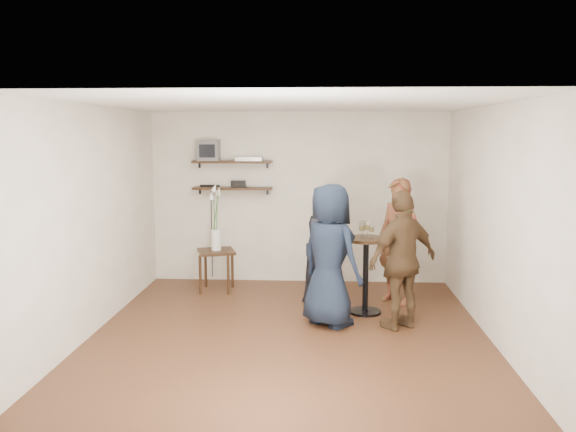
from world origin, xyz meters
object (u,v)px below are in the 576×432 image
Objects in this scene: person_brown at (403,260)px; side_table at (216,257)px; dvd_deck at (249,159)px; radio at (238,184)px; drinks_table at (366,265)px; person_dark at (328,245)px; crt_monitor at (209,151)px; person_plaid at (398,241)px; person_navy at (330,255)px.

side_table is at bearing -65.94° from person_brown.
dvd_deck is 1.82× the size of radio.
drinks_table is (1.83, -1.52, -0.89)m from radio.
person_dark is at bearing 133.69° from drinks_table.
drinks_table is (2.09, -0.98, 0.12)m from side_table.
dvd_deck is 3.13m from person_brown.
drinks_table is (1.66, -1.52, -1.27)m from dvd_deck.
crt_monitor is 0.62m from dvd_deck.
crt_monitor is 0.80× the size of dvd_deck.
person_plaid reaches higher than side_table.
person_navy reaches higher than side_table.
dvd_deck reaches higher than person_dark.
person_navy is at bearing -56.13° from radio.
person_navy is at bearing -59.48° from dvd_deck.
person_brown is (0.87, -1.08, 0.03)m from person_dark.
person_navy reaches higher than radio.
radio is 1.84m from person_dark.
person_plaid reaches higher than radio.
dvd_deck reaches higher than person_plaid.
radio is 0.14× the size of person_dark.
crt_monitor reaches higher than person_brown.
crt_monitor is 0.20× the size of person_brown.
side_table is 0.37× the size of person_navy.
side_table is 0.37× the size of person_plaid.
person_dark is 0.97× the size of person_brown.
radio is at bearing -77.20° from person_brown.
radio is at bearing -14.41° from person_navy.
person_navy is (-0.93, -1.04, 0.00)m from person_plaid.
radio is 2.59m from person_plaid.
person_brown is at bearing -56.20° from drinks_table.
person_dark is 0.93× the size of person_navy.
person_dark is at bearing -16.42° from side_table.
radio is 1.18m from side_table.
person_dark is at bearing -29.58° from crt_monitor.
side_table is 0.65× the size of drinks_table.
dvd_deck reaches higher than radio.
person_plaid is at bearing -23.60° from radio.
dvd_deck is at bearing 52.26° from side_table.
person_dark is at bearing -36.99° from radio.
person_navy reaches higher than person_plaid.
dvd_deck is at bearing 137.60° from drinks_table.
person_brown is at bearing -142.24° from person_navy.
person_navy is at bearing -48.40° from crt_monitor.
person_dark is at bearing -40.66° from dvd_deck.
drinks_table is at bearing -90.00° from person_navy.
radio is (0.44, 0.00, -0.50)m from crt_monitor.
crt_monitor is 1.62m from side_table.
person_plaid reaches higher than drinks_table.
person_dark is 1.39m from person_brown.
dvd_deck is 0.41× the size of drinks_table.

